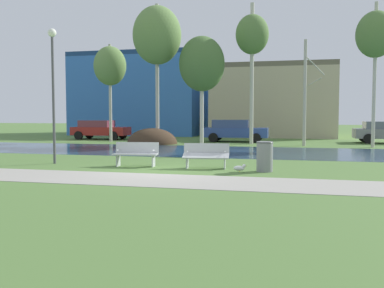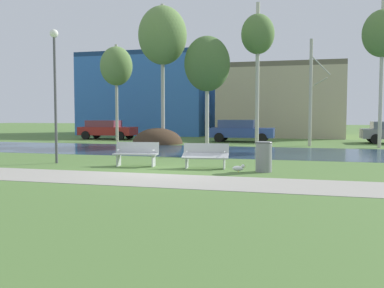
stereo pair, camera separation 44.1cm
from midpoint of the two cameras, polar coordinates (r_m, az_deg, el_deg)
The scene contains 19 objects.
ground_plane at distance 24.18m, azimuth 2.68°, elevation -0.62°, with size 120.00×120.00×0.00m, color #517538.
paved_path_strip at distance 12.89m, azimuth -7.65°, elevation -4.57°, with size 60.00×2.50×0.01m, color #9E998E.
river_band at distance 22.60m, azimuth 1.87°, elevation -0.92°, with size 80.00×7.09×0.01m, color #284256.
soil_mound at distance 28.38m, azimuth -5.62°, elevation 0.03°, with size 3.24×3.04×2.02m, color #423021.
bench_left at distance 16.11m, azimuth -8.04°, elevation -1.21°, with size 1.65×0.74×0.87m.
bench_right at distance 15.33m, azimuth 1.01°, elevation -1.43°, with size 1.65×0.74×0.87m.
trash_bin at distance 14.65m, azimuth 8.54°, elevation -1.55°, with size 0.56×0.56×0.99m.
seagull at distance 14.51m, azimuth 5.33°, elevation -3.10°, with size 0.45×0.17×0.26m.
streetlamp at distance 17.73m, azimuth -18.25°, elevation 8.68°, with size 0.32×0.32×5.11m.
birch_far_left at distance 31.18m, azimuth -10.98°, elevation 9.83°, with size 2.23×2.23×6.67m.
birch_left at distance 28.80m, azimuth -5.00°, elevation 13.79°, with size 3.08×3.08×8.84m.
birch_center_left at distance 27.85m, azimuth 0.82°, elevation 10.29°, with size 2.85×2.85×6.74m.
birch_center at distance 28.59m, azimuth 7.34°, elevation 13.67°, with size 2.07×2.07×8.83m.
birch_center_right at distance 27.24m, azimuth 14.01°, elevation 6.56°, with size 1.22×2.08×6.32m.
birch_right at distance 27.41m, azimuth 22.25°, elevation 12.90°, with size 2.18×2.18×8.18m.
parked_van_nearest_red at distance 34.12m, azimuth -12.21°, elevation 1.88°, with size 4.25×2.12×1.43m.
parked_sedan_second_blue at distance 30.38m, azimuth 5.13°, elevation 1.78°, with size 4.39×2.07×1.51m.
building_blue_store at distance 42.95m, azimuth -6.35°, elevation 6.27°, with size 11.57×9.48×7.42m.
building_beige_block at distance 39.82m, azimuth 10.37°, elevation 5.42°, with size 10.07×9.61×6.03m.
Camera 1 is at (4.49, -13.70, 1.89)m, focal length 41.21 mm.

